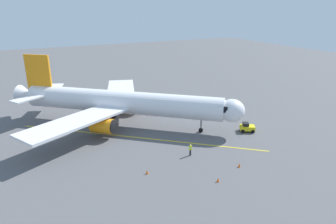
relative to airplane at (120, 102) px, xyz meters
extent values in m
plane|color=#565659|center=(0.49, -1.89, -4.00)|extent=(220.00, 220.00, 0.00)
cube|color=yellow|center=(-0.21, 6.18, -4.00)|extent=(30.48, 26.27, 0.01)
cylinder|color=white|center=(-0.21, 0.18, 0.10)|extent=(28.25, 25.06, 3.80)
ellipsoid|color=white|center=(-14.01, 12.05, 0.10)|extent=(5.39, 5.35, 3.61)
cone|color=white|center=(13.81, -11.88, 0.10)|extent=(4.50, 4.55, 3.42)
cube|color=black|center=(-12.95, 11.14, 0.65)|extent=(3.32, 3.49, 0.90)
cube|color=white|center=(-2.95, -8.71, -0.50)|extent=(10.40, 17.82, 0.36)
cylinder|color=orange|center=(-3.24, -4.87, -2.00)|extent=(4.08, 3.96, 2.30)
cylinder|color=black|center=(-4.56, -3.72, -2.00)|extent=(1.52, 1.72, 2.10)
cube|color=white|center=(8.17, 4.22, -0.50)|extent=(17.54, 12.44, 0.36)
cylinder|color=orange|center=(4.33, 3.93, -2.00)|extent=(4.08, 3.96, 2.30)
cylinder|color=black|center=(3.00, 5.07, -2.00)|extent=(1.52, 1.72, 2.10)
cube|color=orange|center=(11.54, -9.93, 3.90)|extent=(3.87, 3.40, 7.20)
cube|color=white|center=(9.22, -12.16, 0.70)|extent=(4.68, 6.83, 0.24)
cube|color=white|center=(13.40, -7.31, 0.70)|extent=(6.72, 5.37, 0.24)
cylinder|color=slate|center=(-10.45, 8.99, -2.27)|extent=(0.24, 0.24, 2.77)
cylinder|color=black|center=(-10.45, 8.99, -3.65)|extent=(0.82, 0.80, 0.70)
cylinder|color=slate|center=(0.36, -3.74, -2.07)|extent=(0.24, 0.24, 2.77)
cylinder|color=black|center=(0.36, -3.74, -3.45)|extent=(1.13, 1.06, 1.10)
cylinder|color=slate|center=(3.76, 0.20, -2.07)|extent=(0.24, 0.24, 2.77)
cylinder|color=black|center=(3.76, 0.20, -3.45)|extent=(1.13, 1.06, 1.10)
cylinder|color=#23232D|center=(-4.74, 15.23, -3.56)|extent=(0.26, 0.26, 0.88)
cube|color=#D8EA19|center=(-4.74, 15.23, -2.82)|extent=(0.40, 0.28, 0.60)
cube|color=silver|center=(-4.74, 15.23, -2.82)|extent=(0.42, 0.29, 0.10)
sphere|color=beige|center=(-4.74, 15.23, -2.40)|extent=(0.22, 0.22, 0.22)
cube|color=yellow|center=(-17.37, 12.16, -3.35)|extent=(2.74, 2.48, 0.70)
cube|color=black|center=(-17.11, 12.01, -2.75)|extent=(1.34, 1.41, 0.50)
cylinder|color=black|center=(-18.39, 12.02, -3.70)|extent=(0.64, 0.53, 0.60)
cylinder|color=black|center=(-17.71, 13.13, -3.70)|extent=(0.64, 0.53, 0.60)
cylinder|color=black|center=(-17.02, 11.19, -3.70)|extent=(0.64, 0.53, 0.60)
cylinder|color=black|center=(-16.35, 12.30, -3.70)|extent=(0.64, 0.53, 0.60)
cone|color=#F2590F|center=(-8.69, 20.79, -3.73)|extent=(0.32, 0.32, 0.55)
cone|color=#F2590F|center=(2.45, 17.00, -3.73)|extent=(0.32, 0.32, 0.55)
cone|color=#F2590F|center=(-4.26, 22.39, -3.73)|extent=(0.32, 0.32, 0.55)
camera|label=1|loc=(14.87, 47.28, 15.56)|focal=32.52mm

